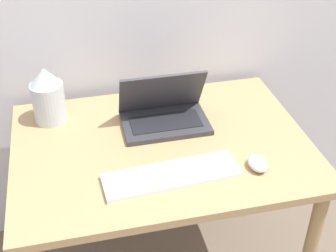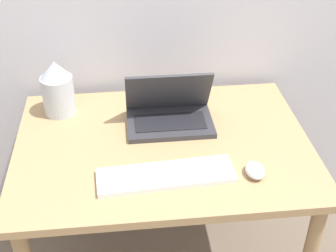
{
  "view_description": "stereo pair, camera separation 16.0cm",
  "coord_description": "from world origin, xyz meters",
  "px_view_note": "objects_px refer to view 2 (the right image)",
  "views": [
    {
      "loc": [
        -0.29,
        -0.94,
        1.73
      ],
      "look_at": [
        0.01,
        0.34,
        0.82
      ],
      "focal_mm": 50.0,
      "sensor_mm": 36.0,
      "label": 1
    },
    {
      "loc": [
        -0.13,
        -0.97,
        1.73
      ],
      "look_at": [
        0.01,
        0.34,
        0.82
      ],
      "focal_mm": 50.0,
      "sensor_mm": 36.0,
      "label": 2
    }
  ],
  "objects_px": {
    "laptop": "(169,112)",
    "mouse": "(255,170)",
    "vase": "(58,88)",
    "keyboard": "(166,175)"
  },
  "relations": [
    {
      "from": "laptop",
      "to": "mouse",
      "type": "height_order",
      "value": "laptop"
    },
    {
      "from": "keyboard",
      "to": "mouse",
      "type": "bearing_deg",
      "value": -3.05
    },
    {
      "from": "keyboard",
      "to": "vase",
      "type": "relative_size",
      "value": 2.05
    },
    {
      "from": "laptop",
      "to": "mouse",
      "type": "relative_size",
      "value": 3.58
    },
    {
      "from": "mouse",
      "to": "laptop",
      "type": "bearing_deg",
      "value": 125.99
    },
    {
      "from": "laptop",
      "to": "vase",
      "type": "height_order",
      "value": "vase"
    },
    {
      "from": "keyboard",
      "to": "vase",
      "type": "bearing_deg",
      "value": 130.28
    },
    {
      "from": "laptop",
      "to": "mouse",
      "type": "distance_m",
      "value": 0.42
    },
    {
      "from": "keyboard",
      "to": "mouse",
      "type": "xyz_separation_m",
      "value": [
        0.29,
        -0.02,
        0.01
      ]
    },
    {
      "from": "laptop",
      "to": "mouse",
      "type": "bearing_deg",
      "value": -54.01
    }
  ]
}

